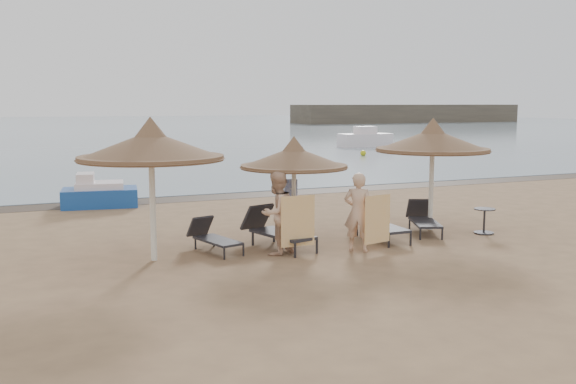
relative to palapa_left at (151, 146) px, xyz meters
name	(u,v)px	position (x,y,z in m)	size (l,w,h in m)	color
ground	(334,254)	(3.74, -1.00, -2.41)	(160.00, 160.00, 0.00)	#95704D
sea	(65,127)	(3.74, 79.00, -2.39)	(200.00, 140.00, 0.03)	slate
wet_sand_strip	(212,197)	(3.74, 8.40, -2.40)	(200.00, 1.60, 0.01)	#45382C
palapa_left	(151,146)	(0.00, 0.00, 0.00)	(3.05, 3.05, 3.03)	white
palapa_center	(294,158)	(3.42, 0.45, -0.39)	(2.56, 2.56, 2.53)	white
palapa_right	(433,141)	(7.33, 0.48, -0.08)	(2.95, 2.95, 2.92)	white
lounger_far_left	(212,236)	(1.39, 0.38, -2.08)	(0.93, 1.70, 0.73)	#27272C
lounger_near_left	(275,229)	(2.82, 0.19, -1.99)	(1.22, 2.17, 0.93)	#27272C
lounger_near_right	(376,222)	(5.48, 0.13, -2.01)	(0.66, 1.98, 0.88)	#27272C
lounger_far_right	(423,218)	(6.97, 0.29, -2.05)	(1.22, 1.86, 0.79)	#27272C
side_table	(484,222)	(8.29, -0.48, -2.10)	(0.53, 0.53, 0.65)	#27272C
person_left	(277,206)	(2.60, -0.49, -1.35)	(0.97, 0.63, 2.12)	#D9AC8B
person_right	(358,206)	(4.37, -0.94, -1.38)	(0.95, 0.62, 2.06)	#D9AC8B
towel_left	(298,221)	(2.95, -0.84, -1.64)	(0.80, 0.03, 1.11)	orange
towel_right	(378,219)	(4.72, -1.19, -1.67)	(0.75, 0.20, 1.08)	orange
bag_patterned	(291,188)	(3.42, 0.63, -1.11)	(0.33, 0.22, 0.39)	silver
bag_dark	(297,203)	(3.42, 0.29, -1.43)	(0.22, 0.14, 0.29)	black
pedal_boat	(99,194)	(-0.19, 7.83, -2.01)	(2.50, 1.70, 1.08)	#19499D
buoy_right	(363,153)	(17.44, 21.73, -2.23)	(0.36, 0.36, 0.36)	#CEC915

